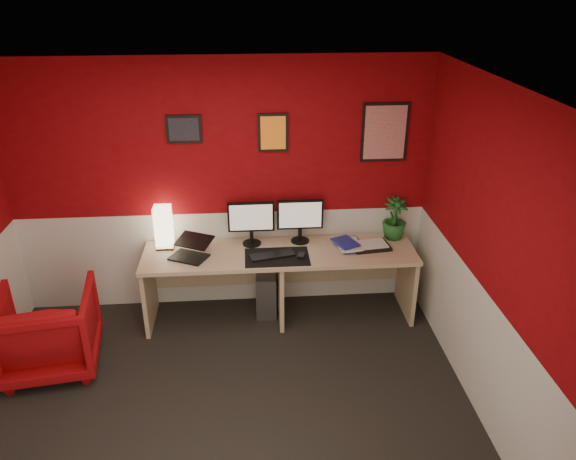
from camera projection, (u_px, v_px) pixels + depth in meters
The scene contains 24 objects.
ground at pixel (223, 422), 4.26m from camera, with size 4.00×3.50×0.01m, color black.
ceiling at pixel (201, 97), 3.18m from camera, with size 4.00×3.50×0.01m, color white.
wall_back at pixel (222, 189), 5.29m from camera, with size 4.00×0.01×2.50m, color maroon.
wall_right at pixel (500, 271), 3.86m from camera, with size 0.01×3.50×2.50m, color maroon.
wainscot_back at pixel (225, 258), 5.61m from camera, with size 4.00×0.01×1.00m, color silver.
wainscot_right at pixel (483, 357), 4.18m from camera, with size 0.01×3.50×1.00m, color silver.
desk at pixel (280, 284), 5.40m from camera, with size 2.60×0.65×0.73m, color tan.
shoji_lamp at pixel (164, 228), 5.24m from camera, with size 0.16×0.16×0.40m, color #FFE5B2.
laptop at pixel (188, 247), 5.08m from camera, with size 0.33×0.23×0.22m, color black.
monitor_left at pixel (251, 217), 5.26m from camera, with size 0.45×0.06×0.58m, color black.
monitor_right at pixel (300, 215), 5.31m from camera, with size 0.45×0.06×0.58m, color black.
desk_mat at pixel (277, 257), 5.14m from camera, with size 0.60×0.38×0.01m, color black.
keyboard at pixel (272, 255), 5.15m from camera, with size 0.42×0.14×0.02m, color black.
mouse at pixel (301, 256), 5.13m from camera, with size 0.06×0.10×0.03m, color black.
book_bottom at pixel (339, 247), 5.30m from camera, with size 0.24×0.32×0.03m, color navy.
book_middle at pixel (338, 245), 5.27m from camera, with size 0.22×0.30×0.02m, color silver.
book_top at pixel (337, 245), 5.24m from camera, with size 0.19×0.25×0.02m, color navy.
zen_tray at pixel (371, 246), 5.32m from camera, with size 0.35×0.25×0.03m, color black.
potted_plant at pixel (395, 218), 5.42m from camera, with size 0.24×0.24×0.42m, color #19591E.
pc_tower at pixel (267, 290), 5.58m from camera, with size 0.20×0.45×0.45m, color #99999E.
armchair at pixel (48, 330), 4.72m from camera, with size 0.78×0.80×0.73m, color #A90E12.
art_left at pixel (184, 129), 5.00m from camera, with size 0.32×0.02×0.26m, color black.
art_center at pixel (273, 133), 5.08m from camera, with size 0.28×0.02×0.36m, color orange.
art_right at pixel (385, 132), 5.16m from camera, with size 0.44×0.02×0.56m, color red.
Camera 1 is at (0.25, -3.23, 3.17)m, focal length 34.31 mm.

